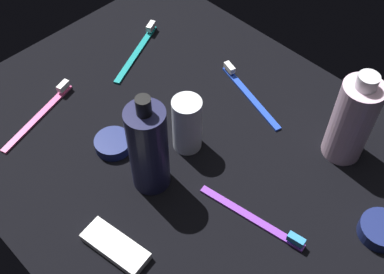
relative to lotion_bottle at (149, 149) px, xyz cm
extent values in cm
cube|color=black|center=(-0.15, 9.16, -8.92)|extent=(84.00, 64.00, 1.20)
cylinder|color=#1D1E40|center=(0.00, 0.00, -0.21)|extent=(6.03, 6.03, 16.21)
cylinder|color=black|center=(0.00, 0.00, 9.29)|extent=(2.20, 2.20, 2.80)
cylinder|color=silver|center=(17.97, 26.68, -0.74)|extent=(6.57, 6.57, 15.16)
cylinder|color=silver|center=(17.97, 26.68, 7.94)|extent=(3.20, 3.20, 2.20)
cylinder|color=silver|center=(-1.30, 8.80, -3.05)|extent=(4.89, 4.89, 10.54)
cube|color=purple|center=(15.75, 5.97, -7.87)|extent=(17.95, 4.21, 0.90)
cube|color=#338CCC|center=(23.14, 7.23, -6.82)|extent=(2.75, 1.52, 1.20)
cube|color=#E55999|center=(-24.39, -5.56, -7.87)|extent=(6.15, 17.63, 0.90)
cube|color=white|center=(-26.47, 1.64, -6.82)|extent=(1.78, 2.80, 1.20)
cube|color=teal|center=(-24.94, 18.00, -7.87)|extent=(8.55, 16.88, 0.90)
cube|color=white|center=(-28.04, 24.83, -6.82)|extent=(2.08, 2.82, 1.20)
cube|color=blue|center=(-0.84, 25.11, -7.87)|extent=(17.63, 6.11, 0.90)
cube|color=white|center=(-8.05, 27.18, -6.82)|extent=(2.80, 1.77, 1.20)
cube|color=white|center=(5.20, -11.84, -7.57)|extent=(10.91, 5.62, 1.50)
cylinder|color=navy|center=(30.93, 17.58, -7.23)|extent=(6.53, 6.53, 2.19)
cylinder|color=navy|center=(-9.74, -0.14, -7.36)|extent=(6.28, 6.28, 1.91)
camera|label=1|loc=(35.26, -26.10, 56.72)|focal=45.08mm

